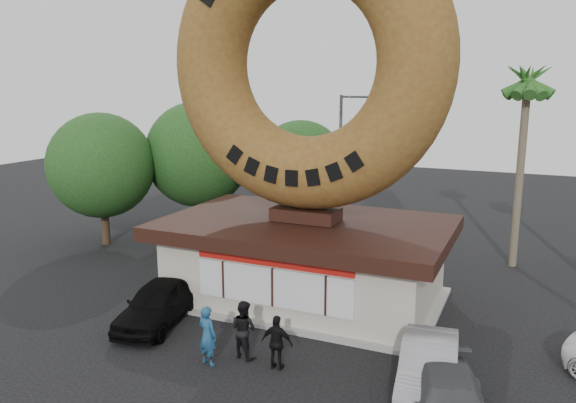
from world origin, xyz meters
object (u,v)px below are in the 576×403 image
at_px(street_lamp, 343,158).
at_px(person_left, 207,335).
at_px(person_center, 244,329).
at_px(person_right, 277,343).
at_px(car_black, 157,303).
at_px(giant_donut, 307,63).
at_px(car_silver, 428,367).
at_px(donut_shop, 305,258).

xyz_separation_m(street_lamp, person_left, (1.13, -16.26, -3.52)).
relative_size(person_center, person_right, 1.09).
xyz_separation_m(person_center, person_right, (1.31, -0.29, -0.08)).
bearing_deg(person_center, car_black, 0.82).
xyz_separation_m(giant_donut, car_silver, (5.83, -5.08, -8.60)).
height_order(street_lamp, car_black, street_lamp).
height_order(car_black, car_silver, car_black).
relative_size(donut_shop, person_left, 5.84).
distance_m(person_left, person_right, 2.19).
height_order(giant_donut, person_left, giant_donut).
relative_size(donut_shop, car_black, 2.48).
height_order(giant_donut, person_center, giant_donut).
bearing_deg(person_right, street_lamp, -80.80).
bearing_deg(person_center, donut_shop, -74.89).
bearing_deg(giant_donut, donut_shop, -90.00).
xyz_separation_m(person_center, car_silver, (5.77, 0.30, -0.21)).
bearing_deg(donut_shop, person_center, -89.26).
height_order(donut_shop, person_right, donut_shop).
distance_m(donut_shop, giant_donut, 7.57).
xyz_separation_m(person_right, car_silver, (4.45, 0.58, -0.13)).
distance_m(donut_shop, street_lamp, 10.54).
relative_size(street_lamp, person_right, 4.62).
bearing_deg(giant_donut, car_black, -132.62).
height_order(person_center, person_right, person_center).
bearing_deg(donut_shop, person_left, -96.63).
distance_m(donut_shop, person_center, 5.42).
relative_size(donut_shop, car_silver, 2.51).
bearing_deg(person_left, person_center, -117.96).
distance_m(person_center, car_silver, 5.78).
distance_m(person_center, person_right, 1.34).
distance_m(person_left, car_black, 3.81).
distance_m(car_black, car_silver, 9.89).
bearing_deg(person_right, car_black, -15.73).
relative_size(donut_shop, street_lamp, 1.40).
relative_size(giant_donut, car_silver, 2.49).
xyz_separation_m(person_left, person_right, (2.11, 0.60, -0.09)).
relative_size(car_black, car_silver, 1.01).
height_order(donut_shop, car_black, donut_shop).
height_order(giant_donut, person_right, giant_donut).
bearing_deg(street_lamp, person_left, -86.03).
xyz_separation_m(giant_donut, street_lamp, (-1.86, 10.00, -4.86)).
distance_m(street_lamp, person_center, 15.89).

